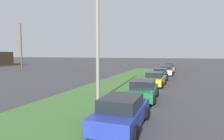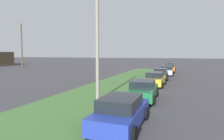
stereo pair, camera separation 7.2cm
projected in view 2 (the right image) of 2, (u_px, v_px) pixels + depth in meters
name	position (u px, v px, depth m)	size (l,w,h in m)	color
grass_median	(89.00, 99.00, 14.39)	(60.00, 6.00, 0.12)	#477238
parked_car_blue	(121.00, 112.00, 8.97)	(4.30, 2.02, 1.47)	#23389E
parked_car_green	(143.00, 90.00, 14.39)	(4.36, 2.14, 1.47)	#1E6B38
parked_car_yellow	(155.00, 79.00, 20.63)	(4.35, 2.12, 1.47)	gold
parked_car_black	(161.00, 74.00, 25.84)	(4.40, 2.21, 1.47)	black
parked_car_silver	(167.00, 71.00, 30.77)	(4.32, 2.05, 1.47)	#B2B5BA
parked_car_orange	(170.00, 68.00, 36.20)	(4.34, 2.09, 1.47)	orange
parked_car_white	(170.00, 66.00, 41.90)	(4.36, 2.14, 1.47)	silver
streetlight	(102.00, 39.00, 13.08)	(0.58, 2.87, 7.50)	gray
distant_utility_pole	(22.00, 46.00, 43.02)	(0.30, 0.30, 10.00)	brown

